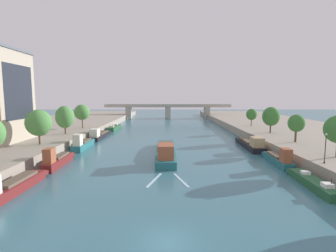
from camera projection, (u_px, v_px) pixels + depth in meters
ground_plane at (167, 242)px, 19.73m from camera, size 400.00×400.00×0.00m
quay_left at (38, 131)px, 74.28m from camera, size 36.00×170.00×2.14m
quay_right at (299, 131)px, 74.18m from camera, size 36.00×170.00×2.14m
barge_midriver at (166, 151)px, 47.40m from camera, size 3.61×20.83×3.46m
wake_behind_barge at (168, 180)px, 34.31m from camera, size 5.60×5.90×0.03m
moored_boat_left_lone at (10, 187)px, 29.06m from camera, size 2.38×12.47×3.20m
moored_boat_left_end at (58, 160)px, 41.00m from camera, size 1.97×10.13×3.51m
moored_boat_left_far at (83, 144)px, 54.91m from camera, size 2.25×11.20×3.58m
moored_boat_left_upstream at (100, 135)px, 68.99m from camera, size 2.80×15.08×3.01m
moored_boat_left_downstream at (115, 128)px, 86.41m from camera, size 2.50×11.99×2.34m
moored_boat_right_lone at (313, 183)px, 31.62m from camera, size 2.26×10.82×2.15m
moored_boat_right_near at (279, 159)px, 42.07m from camera, size 2.09×10.24×3.25m
moored_boat_right_midway at (251, 144)px, 55.65m from camera, size 3.38×15.17×3.01m
tree_left_end_of_row at (39, 123)px, 47.97m from camera, size 4.76×4.76×6.64m
tree_left_nearest at (65, 117)px, 61.28m from camera, size 4.34×4.34×6.82m
tree_left_by_lamp at (82, 112)px, 72.64m from camera, size 4.37×4.37×6.79m
tree_right_nearest at (297, 123)px, 50.34m from camera, size 3.21×3.21×5.56m
tree_right_past_mid at (271, 116)px, 63.07m from camera, size 4.19×4.19×6.50m
tree_right_distant at (252, 114)px, 77.47m from camera, size 3.25×3.25×5.34m
lamppost_right_bank at (326, 147)px, 34.44m from camera, size 0.28×0.28×4.14m
bridge_far at (168, 109)px, 130.77m from camera, size 64.42×4.40×7.23m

